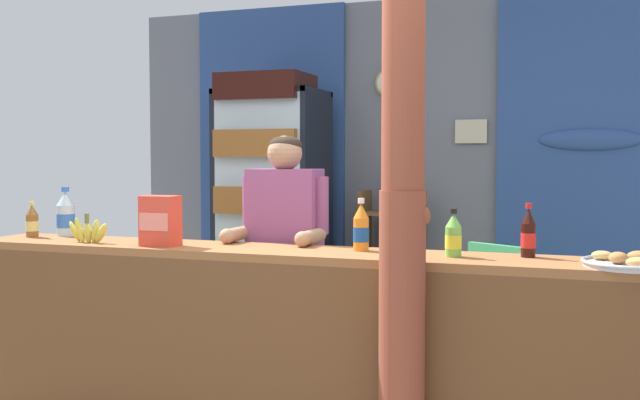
% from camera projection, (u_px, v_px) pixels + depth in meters
% --- Properties ---
extents(ground_plane, '(7.43, 7.43, 0.00)m').
position_uv_depth(ground_plane, '(346.00, 399.00, 4.32)').
color(ground_plane, gray).
extents(back_wall_curtained, '(4.79, 0.22, 2.65)m').
position_uv_depth(back_wall_curtained, '(415.00, 163.00, 5.90)').
color(back_wall_curtained, slate).
rests_on(back_wall_curtained, ground).
extents(stall_counter, '(3.44, 0.44, 0.96)m').
position_uv_depth(stall_counter, '(274.00, 331.00, 3.56)').
color(stall_counter, '#935B33').
rests_on(stall_counter, ground).
extents(timber_post, '(0.22, 0.20, 2.54)m').
position_uv_depth(timber_post, '(403.00, 203.00, 3.11)').
color(timber_post, brown).
rests_on(timber_post, ground).
extents(drink_fridge, '(0.76, 0.67, 2.03)m').
position_uv_depth(drink_fridge, '(271.00, 196.00, 5.67)').
color(drink_fridge, black).
rests_on(drink_fridge, ground).
extents(bottle_shelf_rack, '(0.48, 0.28, 1.15)m').
position_uv_depth(bottle_shelf_rack, '(392.00, 262.00, 5.70)').
color(bottle_shelf_rack, brown).
rests_on(bottle_shelf_rack, ground).
extents(plastic_lawn_chair, '(0.60, 0.60, 0.86)m').
position_uv_depth(plastic_lawn_chair, '(508.00, 300.00, 4.76)').
color(plastic_lawn_chair, '#4CC675').
rests_on(plastic_lawn_chair, ground).
extents(shopkeeper, '(0.50, 0.42, 1.52)m').
position_uv_depth(shopkeeper, '(284.00, 240.00, 4.03)').
color(shopkeeper, '#28282D').
rests_on(shopkeeper, ground).
extents(soda_bottle_water, '(0.10, 0.10, 0.28)m').
position_uv_depth(soda_bottle_water, '(66.00, 215.00, 4.24)').
color(soda_bottle_water, silver).
rests_on(soda_bottle_water, stall_counter).
extents(soda_bottle_cola, '(0.07, 0.07, 0.24)m').
position_uv_depth(soda_bottle_cola, '(528.00, 234.00, 3.33)').
color(soda_bottle_cola, black).
rests_on(soda_bottle_cola, stall_counter).
extents(soda_bottle_iced_tea, '(0.07, 0.07, 0.20)m').
position_uv_depth(soda_bottle_iced_tea, '(32.00, 222.00, 4.17)').
color(soda_bottle_iced_tea, brown).
rests_on(soda_bottle_iced_tea, stall_counter).
extents(soda_bottle_orange_soda, '(0.08, 0.08, 0.25)m').
position_uv_depth(soda_bottle_orange_soda, '(361.00, 228.00, 3.56)').
color(soda_bottle_orange_soda, orange).
rests_on(soda_bottle_orange_soda, stall_counter).
extents(soda_bottle_lime_soda, '(0.07, 0.07, 0.22)m').
position_uv_depth(soda_bottle_lime_soda, '(453.00, 236.00, 3.35)').
color(soda_bottle_lime_soda, '#75C64C').
rests_on(soda_bottle_lime_soda, stall_counter).
extents(snack_box_crackers, '(0.18, 0.13, 0.25)m').
position_uv_depth(snack_box_crackers, '(160.00, 221.00, 3.75)').
color(snack_box_crackers, '#E5422D').
rests_on(snack_box_crackers, stall_counter).
extents(pastry_tray, '(0.38, 0.38, 0.07)m').
position_uv_depth(pastry_tray, '(631.00, 262.00, 3.03)').
color(pastry_tray, '#BCBCC1').
rests_on(pastry_tray, stall_counter).
extents(banana_bunch, '(0.27, 0.06, 0.16)m').
position_uv_depth(banana_bunch, '(88.00, 231.00, 3.91)').
color(banana_bunch, '#DBCC42').
rests_on(banana_bunch, stall_counter).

